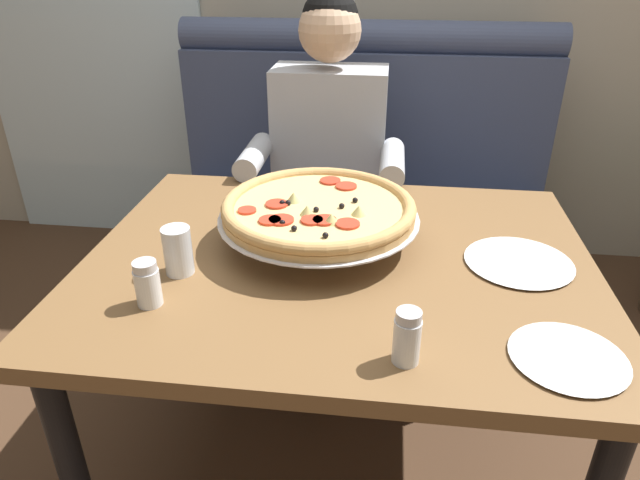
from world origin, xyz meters
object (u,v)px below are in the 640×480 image
at_px(pizza, 319,210).
at_px(shaker_oregano, 148,286).
at_px(drinking_glass, 178,253).
at_px(plate_near_right, 519,260).
at_px(dining_table, 338,285).
at_px(plate_near_left, 569,355).
at_px(shaker_parmesan, 407,340).
at_px(diner_main, 326,164).
at_px(booth_bench, 359,213).
at_px(patio_chair, 143,111).

xyz_separation_m(pizza, shaker_oregano, (-0.32, -0.32, -0.05)).
bearing_deg(drinking_glass, plate_near_right, 9.95).
height_order(dining_table, plate_near_left, plate_near_left).
height_order(shaker_parmesan, shaker_oregano, shaker_parmesan).
relative_size(shaker_oregano, plate_near_right, 0.40).
height_order(diner_main, shaker_oregano, diner_main).
bearing_deg(shaker_parmesan, dining_table, 113.07).
height_order(booth_bench, dining_table, booth_bench).
xyz_separation_m(dining_table, drinking_glass, (-0.36, -0.12, 0.13)).
distance_m(dining_table, drinking_glass, 0.40).
distance_m(pizza, plate_near_right, 0.49).
bearing_deg(booth_bench, shaker_oregano, -107.40).
height_order(booth_bench, shaker_oregano, booth_bench).
relative_size(diner_main, plate_near_left, 5.97).
height_order(diner_main, plate_near_right, diner_main).
distance_m(dining_table, plate_near_left, 0.57).
bearing_deg(pizza, diner_main, 94.76).
xyz_separation_m(plate_near_right, patio_chair, (-1.77, 1.92, -0.21)).
relative_size(diner_main, shaker_oregano, 12.57).
bearing_deg(plate_near_right, booth_bench, 114.72).
xyz_separation_m(dining_table, shaker_parmesan, (0.16, -0.37, 0.13)).
xyz_separation_m(shaker_parmesan, patio_chair, (-1.49, 2.30, -0.25)).
bearing_deg(booth_bench, drinking_glass, -108.46).
height_order(booth_bench, diner_main, diner_main).
bearing_deg(pizza, plate_near_left, -37.93).
distance_m(booth_bench, dining_table, 0.98).
xyz_separation_m(shaker_parmesan, shaker_oregano, (-0.53, 0.12, -0.00)).
xyz_separation_m(pizza, plate_near_right, (0.49, -0.05, -0.08)).
relative_size(diner_main, shaker_parmesan, 11.75).
distance_m(shaker_oregano, drinking_glass, 0.13).
xyz_separation_m(dining_table, diner_main, (-0.11, 0.68, 0.07)).
xyz_separation_m(shaker_oregano, drinking_glass, (0.02, 0.13, 0.01)).
relative_size(pizza, shaker_parmesan, 4.62).
xyz_separation_m(diner_main, plate_near_left, (0.56, -1.01, 0.03)).
bearing_deg(plate_near_right, drinking_glass, -170.05).
xyz_separation_m(diner_main, drinking_glass, (-0.25, -0.80, 0.07)).
distance_m(dining_table, patio_chair, 2.36).
bearing_deg(dining_table, booth_bench, 90.00).
bearing_deg(shaker_oregano, drinking_glass, 81.62).
relative_size(shaker_parmesan, shaker_oregano, 1.07).
height_order(booth_bench, pizza, booth_bench).
height_order(dining_table, shaker_oregano, shaker_oregano).
height_order(diner_main, drinking_glass, diner_main).
xyz_separation_m(dining_table, shaker_oregano, (-0.38, -0.25, 0.13)).
height_order(dining_table, pizza, pizza).
height_order(pizza, plate_near_right, pizza).
bearing_deg(shaker_oregano, plate_near_right, 18.51).
height_order(diner_main, plate_near_left, diner_main).
relative_size(dining_table, plate_near_right, 4.81).
xyz_separation_m(pizza, drinking_glass, (-0.30, -0.19, -0.04)).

